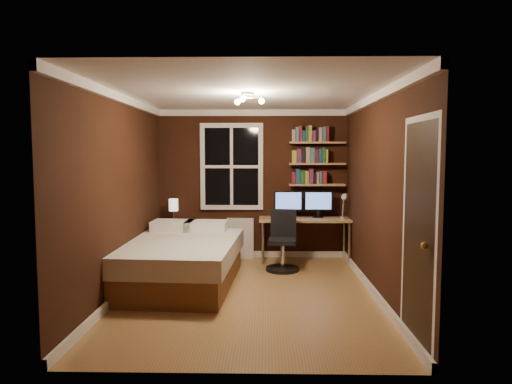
{
  "coord_description": "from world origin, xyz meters",
  "views": [
    {
      "loc": [
        0.22,
        -5.63,
        1.76
      ],
      "look_at": [
        0.09,
        0.45,
        1.26
      ],
      "focal_mm": 32.0,
      "sensor_mm": 36.0,
      "label": 1
    }
  ],
  "objects_px": {
    "radiator": "(240,238)",
    "monitor_right": "(318,204)",
    "monitor_left": "(288,204)",
    "office_chair": "(283,248)",
    "desk_lamp": "(344,206)",
    "desk": "(305,222)",
    "bedside_lamp": "(174,212)",
    "bed": "(177,261)",
    "nightstand": "(174,242)"
  },
  "relations": [
    {
      "from": "monitor_left",
      "to": "desk",
      "type": "bearing_deg",
      "value": -15.56
    },
    {
      "from": "radiator",
      "to": "desk",
      "type": "relative_size",
      "value": 0.45
    },
    {
      "from": "bedside_lamp",
      "to": "desk_lamp",
      "type": "bearing_deg",
      "value": -2.97
    },
    {
      "from": "monitor_right",
      "to": "desk_lamp",
      "type": "height_order",
      "value": "monitor_right"
    },
    {
      "from": "nightstand",
      "to": "monitor_right",
      "type": "height_order",
      "value": "monitor_right"
    },
    {
      "from": "monitor_left",
      "to": "desk_lamp",
      "type": "bearing_deg",
      "value": -10.76
    },
    {
      "from": "desk",
      "to": "bedside_lamp",
      "type": "bearing_deg",
      "value": 178.65
    },
    {
      "from": "nightstand",
      "to": "bedside_lamp",
      "type": "height_order",
      "value": "bedside_lamp"
    },
    {
      "from": "monitor_right",
      "to": "desk",
      "type": "bearing_deg",
      "value": -161.58
    },
    {
      "from": "monitor_left",
      "to": "monitor_right",
      "type": "relative_size",
      "value": 1.0
    },
    {
      "from": "bedside_lamp",
      "to": "monitor_left",
      "type": "relative_size",
      "value": 0.92
    },
    {
      "from": "radiator",
      "to": "desk_lamp",
      "type": "bearing_deg",
      "value": -9.25
    },
    {
      "from": "monitor_left",
      "to": "desk_lamp",
      "type": "relative_size",
      "value": 1.07
    },
    {
      "from": "office_chair",
      "to": "desk_lamp",
      "type": "bearing_deg",
      "value": 32.4
    },
    {
      "from": "radiator",
      "to": "monitor_right",
      "type": "height_order",
      "value": "monitor_right"
    },
    {
      "from": "radiator",
      "to": "monitor_right",
      "type": "distance_m",
      "value": 1.43
    },
    {
      "from": "bedside_lamp",
      "to": "radiator",
      "type": "height_order",
      "value": "bedside_lamp"
    },
    {
      "from": "nightstand",
      "to": "radiator",
      "type": "height_order",
      "value": "radiator"
    },
    {
      "from": "desk",
      "to": "office_chair",
      "type": "bearing_deg",
      "value": -122.91
    },
    {
      "from": "desk_lamp",
      "to": "desk",
      "type": "bearing_deg",
      "value": 171.38
    },
    {
      "from": "monitor_left",
      "to": "monitor_right",
      "type": "distance_m",
      "value": 0.49
    },
    {
      "from": "desk",
      "to": "monitor_right",
      "type": "height_order",
      "value": "monitor_right"
    },
    {
      "from": "bed",
      "to": "office_chair",
      "type": "height_order",
      "value": "office_chair"
    },
    {
      "from": "bed",
      "to": "radiator",
      "type": "bearing_deg",
      "value": 67.0
    },
    {
      "from": "bedside_lamp",
      "to": "monitor_right",
      "type": "relative_size",
      "value": 0.92
    },
    {
      "from": "bed",
      "to": "desk",
      "type": "xyz_separation_m",
      "value": [
        1.85,
        1.38,
        0.33
      ]
    },
    {
      "from": "office_chair",
      "to": "radiator",
      "type": "bearing_deg",
      "value": 137.48
    },
    {
      "from": "nightstand",
      "to": "desk",
      "type": "distance_m",
      "value": 2.21
    },
    {
      "from": "bedside_lamp",
      "to": "desk_lamp",
      "type": "xyz_separation_m",
      "value": [
        2.79,
        -0.14,
        0.13
      ]
    },
    {
      "from": "radiator",
      "to": "bedside_lamp",
      "type": "bearing_deg",
      "value": -173.21
    },
    {
      "from": "nightstand",
      "to": "desk",
      "type": "relative_size",
      "value": 0.39
    },
    {
      "from": "monitor_left",
      "to": "monitor_right",
      "type": "xyz_separation_m",
      "value": [
        0.49,
        0.0,
        0.0
      ]
    },
    {
      "from": "desk",
      "to": "monitor_right",
      "type": "relative_size",
      "value": 3.17
    },
    {
      "from": "bedside_lamp",
      "to": "monitor_right",
      "type": "height_order",
      "value": "monitor_right"
    },
    {
      "from": "bed",
      "to": "bedside_lamp",
      "type": "bearing_deg",
      "value": 106.27
    },
    {
      "from": "bed",
      "to": "radiator",
      "type": "xyz_separation_m",
      "value": [
        0.78,
        1.56,
        0.02
      ]
    },
    {
      "from": "monitor_left",
      "to": "office_chair",
      "type": "height_order",
      "value": "monitor_left"
    },
    {
      "from": "nightstand",
      "to": "desk_lamp",
      "type": "bearing_deg",
      "value": 11.21
    },
    {
      "from": "bedside_lamp",
      "to": "monitor_left",
      "type": "height_order",
      "value": "monitor_left"
    },
    {
      "from": "bedside_lamp",
      "to": "desk_lamp",
      "type": "distance_m",
      "value": 2.8
    },
    {
      "from": "office_chair",
      "to": "bedside_lamp",
      "type": "bearing_deg",
      "value": 166.02
    },
    {
      "from": "radiator",
      "to": "monitor_right",
      "type": "bearing_deg",
      "value": -4.71
    },
    {
      "from": "bed",
      "to": "monitor_left",
      "type": "height_order",
      "value": "monitor_left"
    },
    {
      "from": "monitor_right",
      "to": "desk_lamp",
      "type": "xyz_separation_m",
      "value": [
        0.39,
        -0.17,
        -0.0
      ]
    },
    {
      "from": "desk",
      "to": "radiator",
      "type": "bearing_deg",
      "value": 170.39
    },
    {
      "from": "bed",
      "to": "desk",
      "type": "bearing_deg",
      "value": 40.11
    },
    {
      "from": "nightstand",
      "to": "monitor_left",
      "type": "height_order",
      "value": "monitor_left"
    },
    {
      "from": "desk",
      "to": "monitor_left",
      "type": "xyz_separation_m",
      "value": [
        -0.27,
        0.07,
        0.28
      ]
    },
    {
      "from": "bed",
      "to": "bedside_lamp",
      "type": "height_order",
      "value": "bedside_lamp"
    },
    {
      "from": "monitor_right",
      "to": "monitor_left",
      "type": "bearing_deg",
      "value": 180.0
    }
  ]
}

